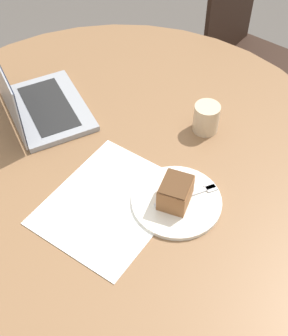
{
  "coord_description": "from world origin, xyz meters",
  "views": [
    {
      "loc": [
        0.31,
        0.84,
        1.69
      ],
      "look_at": [
        -0.04,
        0.11,
        0.78
      ],
      "focal_mm": 50.0,
      "sensor_mm": 36.0,
      "label": 1
    }
  ],
  "objects_px": {
    "plate": "(176,201)",
    "laptop": "(38,104)",
    "chair": "(250,59)",
    "coffee_glass": "(206,118)"
  },
  "relations": [
    {
      "from": "plate",
      "to": "laptop",
      "type": "height_order",
      "value": "laptop"
    },
    {
      "from": "chair",
      "to": "laptop",
      "type": "distance_m",
      "value": 1.07
    },
    {
      "from": "chair",
      "to": "coffee_glass",
      "type": "relative_size",
      "value": 10.52
    },
    {
      "from": "plate",
      "to": "coffee_glass",
      "type": "distance_m",
      "value": 0.29
    },
    {
      "from": "chair",
      "to": "coffee_glass",
      "type": "distance_m",
      "value": 0.84
    },
    {
      "from": "chair",
      "to": "plate",
      "type": "bearing_deg",
      "value": 16.57
    },
    {
      "from": "chair",
      "to": "coffee_glass",
      "type": "xyz_separation_m",
      "value": [
        0.57,
        0.53,
        0.31
      ]
    },
    {
      "from": "chair",
      "to": "laptop",
      "type": "bearing_deg",
      "value": -12.18
    },
    {
      "from": "chair",
      "to": "coffee_glass",
      "type": "bearing_deg",
      "value": 15.99
    },
    {
      "from": "plate",
      "to": "laptop",
      "type": "bearing_deg",
      "value": -65.66
    }
  ]
}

